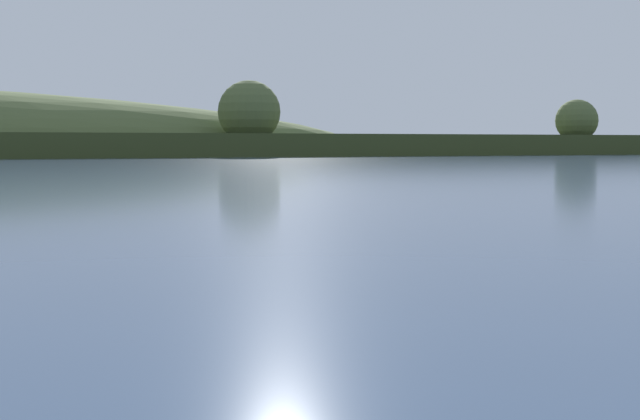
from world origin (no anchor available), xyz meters
The scene contains 0 objects.
Camera 1 is at (-11.55, 2.43, 3.51)m, focal length 50.97 mm.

